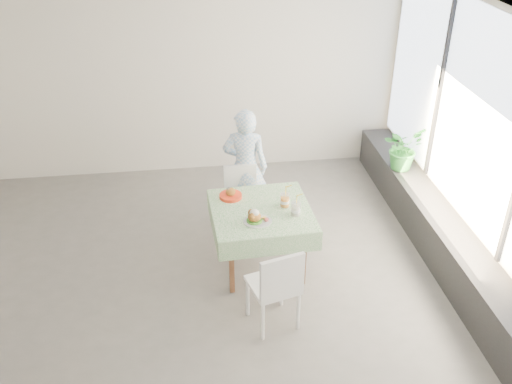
{
  "coord_description": "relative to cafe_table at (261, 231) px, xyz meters",
  "views": [
    {
      "loc": [
        0.03,
        -5.0,
        3.94
      ],
      "look_at": [
        0.71,
        0.09,
        0.93
      ],
      "focal_mm": 40.0,
      "sensor_mm": 36.0,
      "label": 1
    }
  ],
  "objects": [
    {
      "name": "juice_cup_lemonade",
      "position": [
        0.34,
        -0.15,
        0.35
      ],
      "size": [
        0.1,
        0.1,
        0.29
      ],
      "color": "white",
      "rests_on": "cafe_table"
    },
    {
      "name": "chair_far",
      "position": [
        -0.14,
        0.71,
        -0.21
      ],
      "size": [
        0.4,
        0.4,
        0.82
      ],
      "color": "white",
      "rests_on": "ground"
    },
    {
      "name": "wall_back",
      "position": [
        -0.76,
        2.46,
        0.94
      ],
      "size": [
        6.0,
        0.02,
        2.8
      ],
      "primitive_type": "cube",
      "color": "silver",
      "rests_on": "ground"
    },
    {
      "name": "main_dish",
      "position": [
        -0.09,
        -0.24,
        0.33
      ],
      "size": [
        0.29,
        0.29,
        0.15
      ],
      "color": "white",
      "rests_on": "cafe_table"
    },
    {
      "name": "second_dish",
      "position": [
        -0.3,
        0.29,
        0.32
      ],
      "size": [
        0.25,
        0.25,
        0.12
      ],
      "color": "red",
      "rests_on": "cafe_table"
    },
    {
      "name": "window_pane",
      "position": [
        2.21,
        -0.04,
        1.19
      ],
      "size": [
        0.01,
        4.8,
        2.18
      ],
      "primitive_type": "cube",
      "color": "#D1E0F9",
      "rests_on": "ground"
    },
    {
      "name": "floor",
      "position": [
        -0.76,
        -0.04,
        -0.46
      ],
      "size": [
        6.0,
        6.0,
        0.0
      ],
      "primitive_type": "plane",
      "color": "#585553",
      "rests_on": "ground"
    },
    {
      "name": "cafe_table",
      "position": [
        0.0,
        0.0,
        0.0
      ],
      "size": [
        1.09,
        1.09,
        0.74
      ],
      "color": "brown",
      "rests_on": "ground"
    },
    {
      "name": "ceiling",
      "position": [
        -0.76,
        -0.04,
        2.34
      ],
      "size": [
        6.0,
        6.0,
        0.0
      ],
      "primitive_type": "plane",
      "rotation": [
        3.14,
        0.0,
        0.0
      ],
      "color": "white",
      "rests_on": "ground"
    },
    {
      "name": "wall_front",
      "position": [
        -0.76,
        -2.54,
        0.94
      ],
      "size": [
        6.0,
        0.02,
        2.8
      ],
      "primitive_type": "cube",
      "color": "silver",
      "rests_on": "ground"
    },
    {
      "name": "wall_right",
      "position": [
        2.24,
        -0.04,
        0.94
      ],
      "size": [
        0.02,
        5.0,
        2.8
      ],
      "primitive_type": "cube",
      "color": "silver",
      "rests_on": "ground"
    },
    {
      "name": "potted_plant",
      "position": [
        1.98,
        1.15,
        0.32
      ],
      "size": [
        0.67,
        0.65,
        0.57
      ],
      "primitive_type": "imported",
      "rotation": [
        0.0,
        0.0,
        0.57
      ],
      "color": "#287835",
      "rests_on": "window_ledge"
    },
    {
      "name": "window_ledge",
      "position": [
        2.04,
        -0.04,
        -0.21
      ],
      "size": [
        0.4,
        4.8,
        0.5
      ],
      "primitive_type": "cube",
      "color": "black",
      "rests_on": "ground"
    },
    {
      "name": "diner",
      "position": [
        -0.06,
        0.97,
        0.28
      ],
      "size": [
        0.61,
        0.47,
        1.49
      ],
      "primitive_type": "imported",
      "rotation": [
        0.0,
        0.0,
        2.9
      ],
      "color": "#90BCE6",
      "rests_on": "ground"
    },
    {
      "name": "chair_near",
      "position": [
        -0.01,
        -0.91,
        -0.18
      ],
      "size": [
        0.53,
        0.53,
        0.91
      ],
      "color": "white",
      "rests_on": "ground"
    },
    {
      "name": "juice_cup_orange",
      "position": [
        0.26,
        0.03,
        0.35
      ],
      "size": [
        0.1,
        0.1,
        0.29
      ],
      "color": "white",
      "rests_on": "cafe_table"
    }
  ]
}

